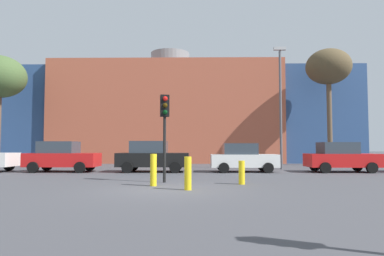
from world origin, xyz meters
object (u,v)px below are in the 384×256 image
(bollard_yellow_0, at_px, (188,173))
(bollard_yellow_2, at_px, (242,172))
(parked_car_1, at_px, (62,157))
(parked_car_2, at_px, (152,157))
(parked_car_4, at_px, (341,157))
(street_lamp, at_px, (281,100))
(bare_tree_1, at_px, (328,68))
(parked_car_3, at_px, (243,158))
(traffic_light_island, at_px, (165,118))
(bollard_yellow_1, at_px, (153,170))

(bollard_yellow_0, xyz_separation_m, bollard_yellow_2, (2.03, 1.80, -0.10))
(parked_car_1, bearing_deg, parked_car_2, 0.00)
(bollard_yellow_0, relative_size, bollard_yellow_2, 1.23)
(parked_car_4, distance_m, street_lamp, 5.27)
(parked_car_2, xyz_separation_m, bollard_yellow_0, (2.29, -8.35, -0.33))
(bare_tree_1, height_order, bollard_yellow_2, bare_tree_1)
(bare_tree_1, height_order, street_lamp, bare_tree_1)
(parked_car_3, xyz_separation_m, traffic_light_island, (-3.97, -5.88, 1.82))
(traffic_light_island, bearing_deg, parked_car_3, 132.76)
(bollard_yellow_0, bearing_deg, bare_tree_1, 55.43)
(bare_tree_1, bearing_deg, bollard_yellow_2, -122.27)
(bollard_yellow_0, distance_m, bollard_yellow_1, 1.77)
(bollard_yellow_0, bearing_deg, parked_car_4, 44.28)
(parked_car_2, distance_m, bollard_yellow_2, 7.86)
(parked_car_4, xyz_separation_m, bollard_yellow_2, (-6.52, -6.55, -0.40))
(parked_car_1, bearing_deg, street_lamp, 10.71)
(parked_car_1, bearing_deg, parked_car_4, 0.00)
(bare_tree_1, height_order, bollard_yellow_1, bare_tree_1)
(parked_car_3, relative_size, traffic_light_island, 1.06)
(bare_tree_1, bearing_deg, bollard_yellow_1, -129.90)
(parked_car_3, bearing_deg, bollard_yellow_0, -109.47)
(parked_car_4, distance_m, bare_tree_1, 10.23)
(parked_car_1, height_order, bollard_yellow_0, parked_car_1)
(bollard_yellow_1, xyz_separation_m, street_lamp, (7.09, 9.69, 3.95))
(bare_tree_1, xyz_separation_m, street_lamp, (-4.99, -4.75, -3.16))
(parked_car_2, relative_size, bollard_yellow_2, 4.51)
(parked_car_4, height_order, bollard_yellow_2, parked_car_4)
(parked_car_1, xyz_separation_m, parked_car_4, (16.12, 0.00, -0.02))
(traffic_light_island, relative_size, street_lamp, 0.45)
(parked_car_3, relative_size, bollard_yellow_2, 4.17)
(parked_car_2, xyz_separation_m, parked_car_4, (10.85, 0.00, -0.03))
(bollard_yellow_0, distance_m, bollard_yellow_2, 2.72)
(parked_car_1, xyz_separation_m, traffic_light_island, (6.54, -5.88, 1.77))
(bollard_yellow_0, height_order, street_lamp, street_lamp)
(parked_car_1, relative_size, parked_car_3, 1.07)
(parked_car_2, bearing_deg, parked_car_1, 180.00)
(bollard_yellow_0, relative_size, bollard_yellow_1, 0.95)
(parked_car_4, bearing_deg, street_lamp, 137.81)
(parked_car_1, xyz_separation_m, parked_car_3, (10.51, 0.00, -0.06))
(traffic_light_island, bearing_deg, bollard_yellow_1, -25.98)
(parked_car_3, xyz_separation_m, parked_car_4, (5.61, -0.00, 0.03))
(parked_car_3, xyz_separation_m, bollard_yellow_2, (-0.92, -6.55, -0.36))
(bollard_yellow_1, distance_m, bollard_yellow_2, 3.40)
(parked_car_4, relative_size, bare_tree_1, 0.43)
(bare_tree_1, xyz_separation_m, bollard_yellow_2, (-8.73, -13.83, -7.25))
(traffic_light_island, relative_size, bollard_yellow_1, 3.03)
(parked_car_2, xyz_separation_m, bollard_yellow_2, (4.33, -6.55, -0.43))
(bare_tree_1, bearing_deg, parked_car_1, -158.35)
(parked_car_1, distance_m, traffic_light_island, 8.97)
(parked_car_2, height_order, parked_car_4, parked_car_2)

